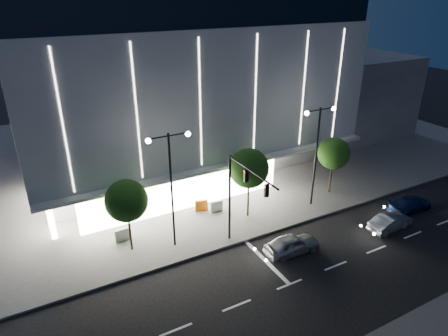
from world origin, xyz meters
name	(u,v)px	position (x,y,z in m)	size (l,w,h in m)	color
ground	(251,281)	(0.00, 0.00, 0.00)	(160.00, 160.00, 0.00)	black
sidewalk_museum	(180,149)	(5.00, 24.00, 0.07)	(70.00, 40.00, 0.15)	#474747
museum	(165,76)	(2.98, 22.31, 9.27)	(30.00, 25.80, 18.00)	#4C4C51
annex_building	(320,89)	(26.00, 24.00, 5.00)	(16.00, 20.00, 10.00)	#4C4C51
traffic_mast	(240,190)	(1.00, 3.34, 5.03)	(0.33, 5.89, 7.07)	black
street_lamp_west	(171,175)	(-3.00, 6.00, 5.96)	(3.16, 0.36, 9.00)	black
street_lamp_east	(317,143)	(10.00, 6.00, 5.96)	(3.16, 0.36, 9.00)	black
tree_left	(127,203)	(-5.97, 7.02, 4.03)	(3.02, 3.02, 5.72)	black
tree_mid	(249,170)	(4.03, 7.02, 4.33)	(3.25, 3.25, 6.15)	black
tree_right	(333,155)	(13.03, 7.02, 3.88)	(2.91, 2.91, 5.51)	black
car_lead	(292,244)	(4.23, 1.24, 0.72)	(1.70, 4.23, 1.44)	#93959A
car_second	(390,222)	(13.02, -0.01, 0.66)	(1.40, 4.01, 1.32)	#96999D
car_third	(410,204)	(16.93, 1.24, 0.63)	(1.77, 4.34, 1.26)	#14234D
barrier_b	(122,235)	(-6.31, 8.43, 0.65)	(1.10, 0.25, 1.00)	silver
barrier_c	(201,206)	(0.91, 9.57, 0.65)	(1.10, 0.25, 1.00)	#CE590B
barrier_d	(216,206)	(2.00, 8.90, 0.65)	(1.10, 0.25, 1.00)	silver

